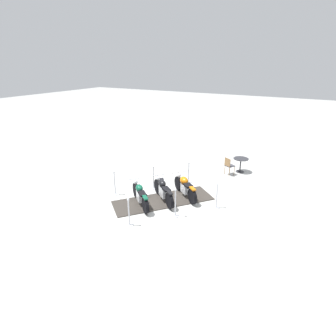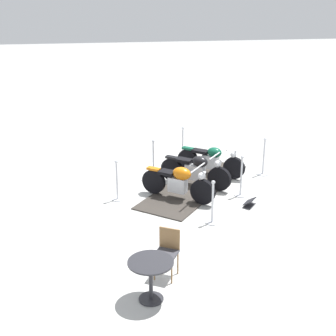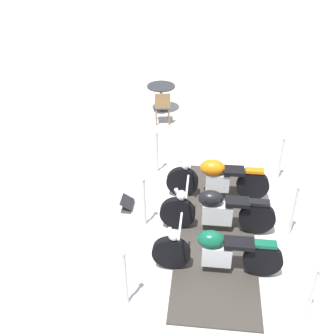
# 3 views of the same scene
# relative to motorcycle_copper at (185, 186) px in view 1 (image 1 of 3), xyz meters

# --- Properties ---
(ground_plane) EXTENTS (80.00, 80.00, 0.00)m
(ground_plane) POSITION_rel_motorcycle_copper_xyz_m (0.79, -0.61, -0.49)
(ground_plane) COLOR silver
(display_platform) EXTENTS (4.13, 3.76, 0.03)m
(display_platform) POSITION_rel_motorcycle_copper_xyz_m (0.79, -0.61, -0.47)
(display_platform) COLOR #38332D
(display_platform) RESTS_ON ground_plane
(motorcycle_copper) EXTENTS (1.39, 1.68, 0.95)m
(motorcycle_copper) POSITION_rel_motorcycle_copper_xyz_m (0.00, 0.00, 0.00)
(motorcycle_copper) COLOR black
(motorcycle_copper) RESTS_ON display_platform
(motorcycle_black) EXTENTS (1.42, 1.69, 0.96)m
(motorcycle_black) POSITION_rel_motorcycle_copper_xyz_m (0.77, -0.64, -0.01)
(motorcycle_black) COLOR black
(motorcycle_black) RESTS_ON display_platform
(motorcycle_forest) EXTENTS (1.44, 1.69, 0.93)m
(motorcycle_forest) POSITION_rel_motorcycle_copper_xyz_m (1.54, -1.27, -0.03)
(motorcycle_forest) COLOR black
(motorcycle_forest) RESTS_ON display_platform
(stanchion_left_rear) EXTENTS (0.30, 0.30, 1.09)m
(stanchion_left_rear) POSITION_rel_motorcycle_copper_xyz_m (3.01, -0.74, -0.11)
(stanchion_left_rear) COLOR silver
(stanchion_left_rear) RESTS_ON ground_plane
(stanchion_left_front) EXTENTS (0.29, 0.29, 1.08)m
(stanchion_left_front) POSITION_rel_motorcycle_copper_xyz_m (0.26, 1.55, -0.11)
(stanchion_left_front) COLOR silver
(stanchion_left_front) RESTS_ON ground_plane
(stanchion_right_mid) EXTENTS (0.30, 0.30, 1.12)m
(stanchion_right_mid) POSITION_rel_motorcycle_copper_xyz_m (-0.06, -1.63, -0.10)
(stanchion_right_mid) COLOR silver
(stanchion_right_mid) RESTS_ON ground_plane
(stanchion_left_mid) EXTENTS (0.31, 0.31, 1.15)m
(stanchion_left_mid) POSITION_rel_motorcycle_copper_xyz_m (1.64, 0.41, -0.10)
(stanchion_left_mid) COLOR silver
(stanchion_left_mid) RESTS_ON ground_plane
(stanchion_right_front) EXTENTS (0.30, 0.30, 1.06)m
(stanchion_right_front) POSITION_rel_motorcycle_copper_xyz_m (-1.43, -0.49, -0.12)
(stanchion_right_front) COLOR silver
(stanchion_right_front) RESTS_ON ground_plane
(stanchion_right_rear) EXTENTS (0.36, 0.36, 1.12)m
(stanchion_right_rear) POSITION_rel_motorcycle_copper_xyz_m (1.31, -2.77, -0.15)
(stanchion_right_rear) COLOR silver
(stanchion_right_rear) RESTS_ON ground_plane
(info_placard) EXTENTS (0.44, 0.42, 0.21)m
(info_placard) POSITION_rel_motorcycle_copper_xyz_m (-0.71, -1.65, -0.42)
(info_placard) COLOR #333338
(info_placard) RESTS_ON ground_plane
(cafe_table) EXTENTS (0.79, 0.79, 0.76)m
(cafe_table) POSITION_rel_motorcycle_copper_xyz_m (-4.05, 1.31, 0.08)
(cafe_table) COLOR #2D2D33
(cafe_table) RESTS_ON ground_plane
(cafe_chair_near_table) EXTENTS (0.55, 0.55, 0.92)m
(cafe_chair_near_table) POSITION_rel_motorcycle_copper_xyz_m (-3.34, 0.90, 0.06)
(cafe_chair_near_table) COLOR olive
(cafe_chair_near_table) RESTS_ON ground_plane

